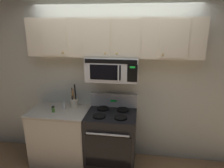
% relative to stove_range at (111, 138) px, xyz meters
% --- Properties ---
extents(back_wall, '(5.20, 0.10, 2.70)m').
position_rel_stove_range_xyz_m(back_wall, '(0.00, 0.37, 0.88)').
color(back_wall, silver).
rests_on(back_wall, ground_plane).
extents(stove_range, '(0.76, 0.69, 1.12)m').
position_rel_stove_range_xyz_m(stove_range, '(0.00, 0.00, 0.00)').
color(stove_range, black).
rests_on(stove_range, ground_plane).
extents(over_range_microwave, '(0.76, 0.43, 0.35)m').
position_rel_stove_range_xyz_m(over_range_microwave, '(-0.00, 0.12, 1.11)').
color(over_range_microwave, '#B7BABF').
extents(upper_cabinets, '(2.50, 0.36, 0.55)m').
position_rel_stove_range_xyz_m(upper_cabinets, '(-0.00, 0.15, 1.56)').
color(upper_cabinets, beige).
extents(counter_segment, '(0.93, 0.65, 0.90)m').
position_rel_stove_range_xyz_m(counter_segment, '(-0.84, 0.01, -0.02)').
color(counter_segment, '#BCB7AD').
rests_on(counter_segment, ground_plane).
extents(utensil_crock_cream, '(0.12, 0.12, 0.38)m').
position_rel_stove_range_xyz_m(utensil_crock_cream, '(-0.64, 0.16, 0.53)').
color(utensil_crock_cream, beige).
rests_on(utensil_crock_cream, counter_segment).
extents(salt_shaker, '(0.04, 0.04, 0.11)m').
position_rel_stove_range_xyz_m(salt_shaker, '(-0.78, 0.07, 0.49)').
color(salt_shaker, white).
rests_on(salt_shaker, counter_segment).
extents(spice_jar, '(0.05, 0.05, 0.10)m').
position_rel_stove_range_xyz_m(spice_jar, '(-0.90, -0.08, 0.48)').
color(spice_jar, '#4C7F33').
rests_on(spice_jar, counter_segment).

